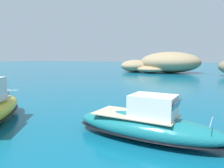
{
  "coord_description": "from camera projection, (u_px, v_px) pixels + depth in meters",
  "views": [
    {
      "loc": [
        11.09,
        -2.52,
        4.59
      ],
      "look_at": [
        -0.6,
        21.16,
        1.25
      ],
      "focal_mm": 33.9,
      "sensor_mm": 36.0,
      "label": 1
    }
  ],
  "objects": [
    {
      "name": "motorboat_teal",
      "position": [
        146.0,
        124.0,
        11.82
      ],
      "size": [
        8.82,
        3.05,
        2.57
      ],
      "color": "#19727A",
      "rests_on": "ground"
    },
    {
      "name": "islet_small",
      "position": [
        162.0,
        64.0,
        64.22
      ],
      "size": [
        25.22,
        16.66,
        6.26
      ],
      "color": "#9E8966",
      "rests_on": "ground"
    }
  ]
}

